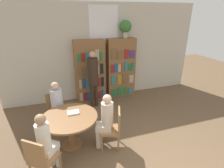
{
  "coord_description": "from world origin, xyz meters",
  "views": [
    {
      "loc": [
        -1.49,
        -1.85,
        2.66
      ],
      "look_at": [
        -0.26,
        1.94,
        1.05
      ],
      "focal_mm": 28.0,
      "sensor_mm": 36.0,
      "label": 1
    }
  ],
  "objects": [
    {
      "name": "flower_vase",
      "position": [
        0.65,
        3.37,
        2.28
      ],
      "size": [
        0.37,
        0.37,
        0.53
      ],
      "color": "#B7AD9E",
      "rests_on": "bookshelf_right"
    },
    {
      "name": "chair_far_side",
      "position": [
        -0.52,
        1.01,
        0.48
      ],
      "size": [
        0.51,
        0.51,
        0.87
      ],
      "rotation": [
        0.0,
        0.0,
        1.23
      ],
      "color": "olive",
      "rests_on": "ground_plane"
    },
    {
      "name": "bookshelf_right",
      "position": [
        0.52,
        3.37,
        0.97
      ],
      "size": [
        0.93,
        0.34,
        1.95
      ],
      "color": "brown",
      "rests_on": "ground_plane"
    },
    {
      "name": "chair_left_side",
      "position": [
        -1.63,
        2.18,
        0.48
      ],
      "size": [
        0.5,
        0.5,
        0.87
      ],
      "rotation": [
        0.0,
        0.0,
        -2.85
      ],
      "color": "olive",
      "rests_on": "ground_plane"
    },
    {
      "name": "bookshelf_left",
      "position": [
        -0.52,
        3.37,
        0.97
      ],
      "size": [
        0.93,
        0.34,
        1.95
      ],
      "color": "brown",
      "rests_on": "ground_plane"
    },
    {
      "name": "seated_reader_back",
      "position": [
        -1.81,
        0.74,
        0.67
      ],
      "size": [
        0.37,
        0.39,
        1.22
      ],
      "rotation": [
        0.0,
        0.0,
        -0.65
      ],
      "color": "silver",
      "rests_on": "ground_plane"
    },
    {
      "name": "reading_table",
      "position": [
        -1.37,
        1.31,
        0.6
      ],
      "size": [
        1.14,
        1.14,
        0.72
      ],
      "color": "brown",
      "rests_on": "ground_plane"
    },
    {
      "name": "seated_reader_left",
      "position": [
        -1.58,
        2.01,
        0.69
      ],
      "size": [
        0.36,
        0.41,
        1.22
      ],
      "rotation": [
        0.0,
        0.0,
        -2.85
      ],
      "color": "#B2B7C6",
      "rests_on": "ground_plane"
    },
    {
      "name": "wall_back",
      "position": [
        0.0,
        3.56,
        1.51
      ],
      "size": [
        6.4,
        0.07,
        3.0
      ],
      "color": "beige",
      "rests_on": "ground_plane"
    },
    {
      "name": "open_book_on_table",
      "position": [
        -1.28,
        1.41,
        0.74
      ],
      "size": [
        0.24,
        0.18,
        0.03
      ],
      "color": "silver",
      "rests_on": "reading_table"
    },
    {
      "name": "librarian_standing",
      "position": [
        -0.52,
        2.87,
        1.03
      ],
      "size": [
        0.29,
        0.56,
        1.7
      ],
      "color": "#332319",
      "rests_on": "ground_plane"
    },
    {
      "name": "chair_near_camera",
      "position": [
        -1.93,
        0.59,
        0.48
      ],
      "size": [
        0.56,
        0.56,
        0.87
      ],
      "rotation": [
        0.0,
        0.0,
        -0.65
      ],
      "color": "olive",
      "rests_on": "ground_plane"
    },
    {
      "name": "seated_reader_right",
      "position": [
        -0.69,
        1.07,
        0.68
      ],
      "size": [
        0.39,
        0.34,
        1.22
      ],
      "rotation": [
        0.0,
        0.0,
        1.23
      ],
      "color": "beige",
      "rests_on": "ground_plane"
    }
  ]
}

